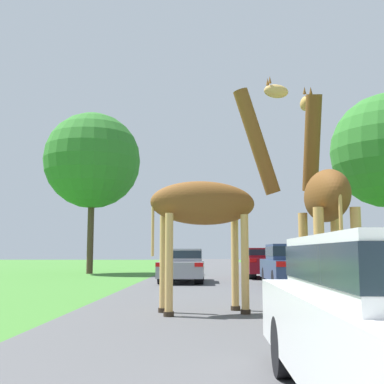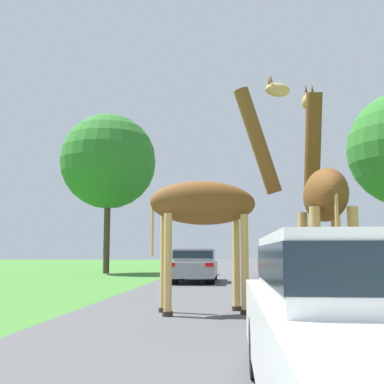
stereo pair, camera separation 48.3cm
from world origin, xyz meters
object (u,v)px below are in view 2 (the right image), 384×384
giraffe_near_road (212,199)px  car_queue_left (303,265)px  tree_centre_back (108,162)px  car_queue_right (195,264)px  car_far_ahead (279,262)px  giraffe_companion (323,197)px

giraffe_near_road → car_queue_left: bearing=143.1°
tree_centre_back → car_queue_right: bearing=-53.2°
car_far_ahead → tree_centre_back: size_ratio=0.45×
giraffe_companion → car_queue_right: bearing=105.1°
car_queue_left → car_far_ahead: (-0.21, 6.52, -0.04)m
car_far_ahead → car_queue_right: bearing=-137.3°
car_queue_right → car_far_ahead: size_ratio=1.05×
giraffe_near_road → car_far_ahead: 13.84m
car_queue_right → tree_centre_back: 11.14m
giraffe_companion → car_far_ahead: (0.54, 14.45, -1.45)m
tree_centre_back → car_far_ahead: bearing=-23.8°
giraffe_near_road → giraffe_companion: size_ratio=1.06×
car_queue_left → giraffe_companion: bearing=-95.4°
car_queue_left → tree_centre_back: size_ratio=0.49×
giraffe_companion → car_queue_left: 8.08m
giraffe_near_road → car_queue_right: bearing=171.5°
car_queue_right → giraffe_near_road: bearing=-83.6°
car_queue_right → car_far_ahead: 5.08m
car_queue_left → giraffe_near_road: bearing=-112.0°
car_queue_right → car_far_ahead: car_far_ahead is taller
car_queue_right → car_queue_left: car_queue_left is taller
giraffe_companion → car_far_ahead: giraffe_companion is taller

